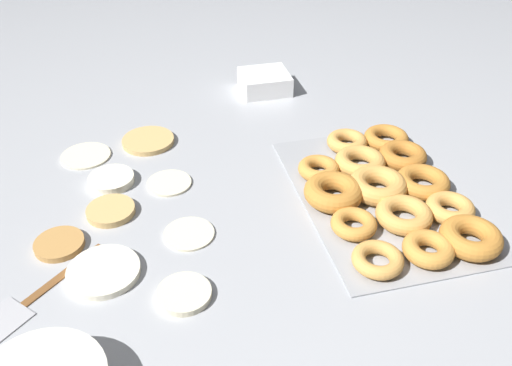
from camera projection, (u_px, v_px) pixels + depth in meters
ground_plane at (195, 194)px, 1.05m from camera, size 3.00×3.00×0.00m
pancake_0 at (169, 182)px, 1.08m from camera, size 0.09×0.09×0.01m
pancake_1 at (111, 211)px, 1.00m from camera, size 0.09×0.09×0.01m
pancake_2 at (86, 155)px, 1.16m from camera, size 0.10×0.10×0.01m
pancake_3 at (104, 271)px, 0.87m from camera, size 0.12×0.12×0.01m
pancake_4 at (189, 233)px, 0.95m from camera, size 0.09×0.09×0.01m
pancake_5 at (148, 141)px, 1.20m from camera, size 0.11×0.11×0.01m
pancake_6 at (59, 244)px, 0.93m from camera, size 0.08×0.08×0.01m
pancake_7 at (184, 294)px, 0.83m from camera, size 0.09×0.09×0.01m
pancake_8 at (111, 179)px, 1.08m from camera, size 0.09×0.09×0.02m
donut_tray at (387, 191)px, 1.03m from camera, size 0.46×0.30×0.04m
container_stack at (265, 82)px, 1.40m from camera, size 0.11×0.12×0.05m
spatula at (4, 319)px, 0.80m from camera, size 0.23×0.24×0.01m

